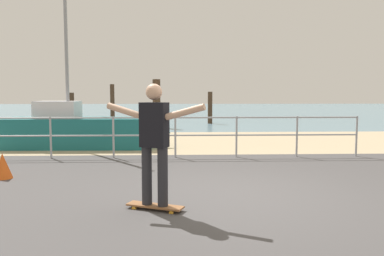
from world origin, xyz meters
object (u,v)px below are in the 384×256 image
(skateboard, at_px, (155,206))
(traffic_cone, at_px, (3,166))
(sailboat, at_px, (84,130))
(skateboarder, at_px, (154,137))

(skateboard, bearing_deg, traffic_cone, 145.30)
(sailboat, distance_m, traffic_cone, 4.25)
(sailboat, relative_size, skateboard, 7.12)
(skateboard, relative_size, traffic_cone, 1.63)
(sailboat, height_order, skateboarder, sailboat)
(sailboat, distance_m, skateboarder, 6.75)
(sailboat, xyz_separation_m, skateboarder, (2.47, -6.27, 0.49))
(skateboard, xyz_separation_m, traffic_cone, (-2.96, 2.05, 0.18))
(skateboarder, distance_m, traffic_cone, 3.68)
(sailboat, xyz_separation_m, traffic_cone, (-0.49, -4.22, -0.28))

